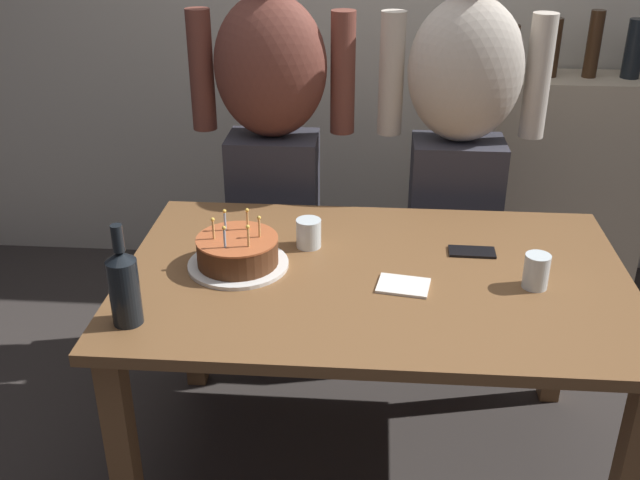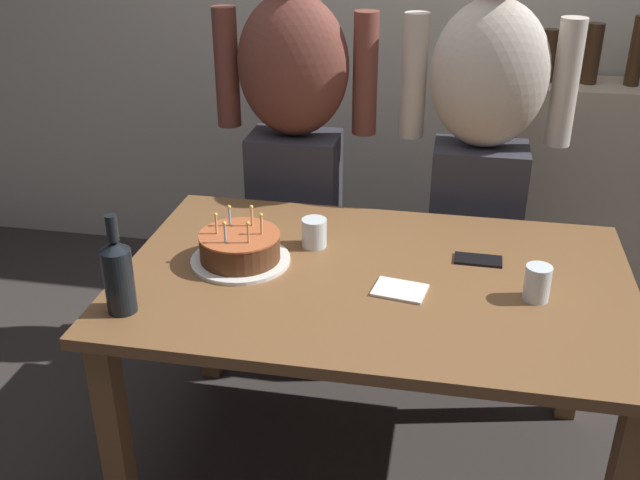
% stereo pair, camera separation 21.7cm
% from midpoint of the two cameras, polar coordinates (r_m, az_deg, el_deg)
% --- Properties ---
extents(ground_plane, '(10.00, 10.00, 0.00)m').
position_cam_midpoint_polar(ground_plane, '(2.64, 6.14, -16.99)').
color(ground_plane, '#332D2B').
extents(dining_table, '(1.50, 0.96, 0.74)m').
position_cam_midpoint_polar(dining_table, '(2.25, 6.92, -4.97)').
color(dining_table, brown).
rests_on(dining_table, ground_plane).
extents(birthday_cake, '(0.30, 0.30, 0.16)m').
position_cam_midpoint_polar(birthday_cake, '(2.24, -3.43, -0.74)').
color(birthday_cake, white).
rests_on(birthday_cake, dining_table).
extents(water_glass_near, '(0.07, 0.07, 0.10)m').
position_cam_midpoint_polar(water_glass_near, '(2.16, 19.16, -3.22)').
color(water_glass_near, silver).
rests_on(water_glass_near, dining_table).
extents(water_glass_far, '(0.08, 0.08, 0.09)m').
position_cam_midpoint_polar(water_glass_far, '(2.34, 2.21, 0.50)').
color(water_glass_far, silver).
rests_on(water_glass_far, dining_table).
extents(wine_bottle, '(0.08, 0.08, 0.28)m').
position_cam_midpoint_polar(wine_bottle, '(2.00, -12.30, -2.67)').
color(wine_bottle, black).
rests_on(wine_bottle, dining_table).
extents(cell_phone, '(0.15, 0.07, 0.01)m').
position_cam_midpoint_polar(cell_phone, '(2.34, 14.69, -1.55)').
color(cell_phone, black).
rests_on(cell_phone, dining_table).
extents(napkin_stack, '(0.16, 0.13, 0.01)m').
position_cam_midpoint_polar(napkin_stack, '(2.13, 9.07, -3.91)').
color(napkin_stack, white).
rests_on(napkin_stack, dining_table).
extents(person_man_bearded, '(0.61, 0.27, 1.66)m').
position_cam_midpoint_polar(person_man_bearded, '(2.83, 0.22, 7.18)').
color(person_man_bearded, '#33333D').
rests_on(person_man_bearded, ground_plane).
extents(person_woman_cardigan, '(0.61, 0.27, 1.66)m').
position_cam_midpoint_polar(person_woman_cardigan, '(2.80, 14.46, 6.07)').
color(person_woman_cardigan, '#33333D').
rests_on(person_woman_cardigan, ground_plane).
extents(shelf_cabinet, '(0.81, 0.30, 1.29)m').
position_cam_midpoint_polar(shelf_cabinet, '(3.57, 21.69, 3.31)').
color(shelf_cabinet, tan).
rests_on(shelf_cabinet, ground_plane).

